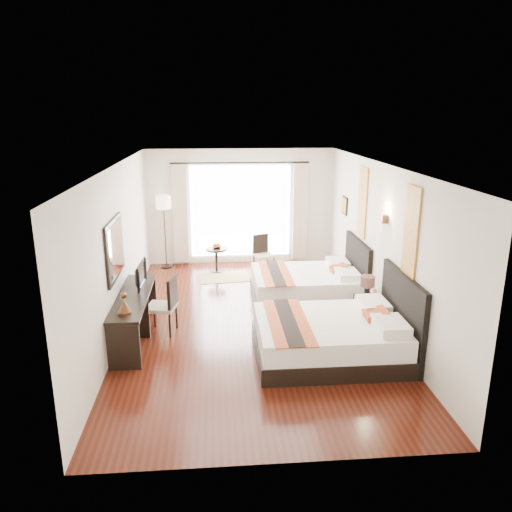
{
  "coord_description": "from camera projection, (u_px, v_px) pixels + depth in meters",
  "views": [
    {
      "loc": [
        -0.62,
        -8.24,
        3.64
      ],
      "look_at": [
        0.08,
        0.14,
        1.2
      ],
      "focal_mm": 35.0,
      "sensor_mm": 36.0,
      "label": 1
    }
  ],
  "objects": [
    {
      "name": "console_desk",
      "position": [
        134.0,
        317.0,
        8.24
      ],
      "size": [
        0.5,
        2.2,
        0.76
      ],
      "primitive_type": "cube",
      "color": "black",
      "rests_on": "floor"
    },
    {
      "name": "bed_near",
      "position": [
        335.0,
        336.0,
        7.64
      ],
      "size": [
        2.29,
        1.78,
        1.29
      ],
      "color": "black",
      "rests_on": "floor"
    },
    {
      "name": "table_lamp",
      "position": [
        368.0,
        283.0,
        8.67
      ],
      "size": [
        0.25,
        0.25,
        0.4
      ],
      "color": "black",
      "rests_on": "nightstand"
    },
    {
      "name": "mirror_frame",
      "position": [
        115.0,
        249.0,
        7.89
      ],
      "size": [
        0.04,
        1.25,
        0.95
      ],
      "primitive_type": "cube",
      "color": "black",
      "rests_on": "wall_desk"
    },
    {
      "name": "bed_far",
      "position": [
        309.0,
        284.0,
        10.01
      ],
      "size": [
        2.14,
        1.67,
        1.21
      ],
      "color": "black",
      "rests_on": "floor"
    },
    {
      "name": "sheer_curtain",
      "position": [
        241.0,
        212.0,
        12.1
      ],
      "size": [
        2.3,
        0.02,
        2.1
      ],
      "primitive_type": "cube",
      "color": "white",
      "rests_on": "wall_window"
    },
    {
      "name": "art_panel_near",
      "position": [
        411.0,
        232.0,
        7.28
      ],
      "size": [
        0.03,
        0.5,
        1.35
      ],
      "primitive_type": "cube",
      "color": "maroon",
      "rests_on": "wall_headboard"
    },
    {
      "name": "wall_window",
      "position": [
        240.0,
        207.0,
        12.14
      ],
      "size": [
        4.5,
        0.01,
        2.8
      ],
      "primitive_type": "cube",
      "color": "silver",
      "rests_on": "floor"
    },
    {
      "name": "drape_right",
      "position": [
        300.0,
        212.0,
        12.18
      ],
      "size": [
        0.35,
        0.14,
        2.35
      ],
      "primitive_type": "cube",
      "color": "#C4AE97",
      "rests_on": "floor"
    },
    {
      "name": "window_glass",
      "position": [
        240.0,
        211.0,
        12.16
      ],
      "size": [
        2.4,
        0.02,
        2.2
      ],
      "primitive_type": "cube",
      "color": "white",
      "rests_on": "wall_window"
    },
    {
      "name": "floor",
      "position": [
        252.0,
        323.0,
        8.95
      ],
      "size": [
        4.5,
        7.5,
        0.01
      ],
      "primitive_type": "cube",
      "color": "black",
      "rests_on": "ground"
    },
    {
      "name": "bronze_figurine",
      "position": [
        124.0,
        305.0,
        7.34
      ],
      "size": [
        0.23,
        0.23,
        0.3
      ],
      "primitive_type": null,
      "rotation": [
        0.0,
        0.0,
        0.15
      ],
      "color": "#472A19",
      "rests_on": "console_desk"
    },
    {
      "name": "vase",
      "position": [
        373.0,
        299.0,
        8.51
      ],
      "size": [
        0.13,
        0.13,
        0.14
      ],
      "primitive_type": "imported",
      "rotation": [
        0.0,
        0.0,
        -0.0
      ],
      "color": "black",
      "rests_on": "nightstand"
    },
    {
      "name": "side_table",
      "position": [
        216.0,
        260.0,
        11.7
      ],
      "size": [
        0.49,
        0.49,
        0.57
      ],
      "primitive_type": "cylinder",
      "color": "black",
      "rests_on": "floor"
    },
    {
      "name": "wall_entry",
      "position": [
        281.0,
        345.0,
        4.98
      ],
      "size": [
        4.5,
        0.01,
        2.8
      ],
      "primitive_type": "cube",
      "color": "silver",
      "rests_on": "floor"
    },
    {
      "name": "nightstand",
      "position": [
        368.0,
        312.0,
        8.77
      ],
      "size": [
        0.43,
        0.53,
        0.51
      ],
      "primitive_type": "cube",
      "color": "black",
      "rests_on": "floor"
    },
    {
      "name": "television",
      "position": [
        137.0,
        274.0,
        8.53
      ],
      "size": [
        0.13,
        0.73,
        0.42
      ],
      "primitive_type": "imported",
      "rotation": [
        0.0,
        0.0,
        1.53
      ],
      "color": "black",
      "rests_on": "console_desk"
    },
    {
      "name": "ceiling",
      "position": [
        252.0,
        165.0,
        8.17
      ],
      "size": [
        4.5,
        7.5,
        0.02
      ],
      "primitive_type": "cube",
      "color": "white",
      "rests_on": "wall_headboard"
    },
    {
      "name": "art_panel_far",
      "position": [
        363.0,
        202.0,
        9.64
      ],
      "size": [
        0.03,
        0.5,
        1.35
      ],
      "primitive_type": "cube",
      "color": "maroon",
      "rests_on": "wall_headboard"
    },
    {
      "name": "floor_lamp",
      "position": [
        164.0,
        207.0,
        11.69
      ],
      "size": [
        0.35,
        0.35,
        1.76
      ],
      "color": "black",
      "rests_on": "floor"
    },
    {
      "name": "jute_rug",
      "position": [
        224.0,
        277.0,
        11.37
      ],
      "size": [
        1.23,
        0.9,
        0.01
      ],
      "primitive_type": "cube",
      "rotation": [
        0.0,
        0.0,
        0.11
      ],
      "color": "tan",
      "rests_on": "floor"
    },
    {
      "name": "wall_desk",
      "position": [
        119.0,
        250.0,
        8.38
      ],
      "size": [
        0.01,
        7.5,
        2.8
      ],
      "primitive_type": "cube",
      "color": "silver",
      "rests_on": "floor"
    },
    {
      "name": "desk_chair",
      "position": [
        163.0,
        316.0,
        8.46
      ],
      "size": [
        0.55,
        0.55,
        1.0
      ],
      "rotation": [
        0.0,
        0.0,
        2.93
      ],
      "color": "#B5AD8B",
      "rests_on": "floor"
    },
    {
      "name": "window_chair",
      "position": [
        263.0,
        261.0,
        11.67
      ],
      "size": [
        0.53,
        0.53,
        0.89
      ],
      "rotation": [
        0.0,
        0.0,
        -1.21
      ],
      "color": "#B5AD8B",
      "rests_on": "floor"
    },
    {
      "name": "mirror_glass",
      "position": [
        116.0,
        249.0,
        7.9
      ],
      "size": [
        0.01,
        1.12,
        0.82
      ],
      "primitive_type": "cube",
      "color": "white",
      "rests_on": "mirror_frame"
    },
    {
      "name": "wall_headboard",
      "position": [
        380.0,
        244.0,
        8.74
      ],
      "size": [
        0.01,
        7.5,
        2.8
      ],
      "primitive_type": "cube",
      "color": "silver",
      "rests_on": "floor"
    },
    {
      "name": "drape_left",
      "position": [
        180.0,
        214.0,
        11.95
      ],
      "size": [
        0.35,
        0.14,
        2.35
      ],
      "primitive_type": "cube",
      "color": "#C4AE97",
      "rests_on": "floor"
    },
    {
      "name": "fruit_bowl",
      "position": [
        217.0,
        247.0,
        11.64
      ],
      "size": [
        0.26,
        0.26,
        0.06
      ],
      "primitive_type": "imported",
      "rotation": [
        0.0,
        0.0,
        0.18
      ],
      "color": "#402A17",
      "rests_on": "side_table"
    },
    {
      "name": "wall_sconce",
      "position": [
        384.0,
        219.0,
        8.32
      ],
      "size": [
        0.1,
        0.14,
        0.14
      ],
      "primitive_type": "cube",
      "color": "#472A19",
      "rests_on": "wall_headboard"
    }
  ]
}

